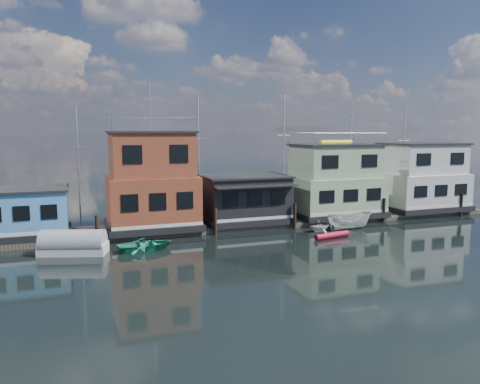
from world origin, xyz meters
name	(u,v)px	position (x,y,z in m)	size (l,w,h in m)	color
ground	(316,261)	(0.00, 0.00, 0.00)	(160.00, 160.00, 0.00)	black
dock	(250,223)	(0.00, 12.00, 0.20)	(48.00, 5.00, 0.40)	#595147
houseboat_blue	(25,213)	(-18.00, 12.00, 2.21)	(6.40, 4.90, 3.66)	black
houseboat_red	(152,183)	(-8.50, 12.00, 4.10)	(7.40, 5.90, 11.86)	black
houseboat_dark	(244,198)	(-0.50, 11.98, 2.42)	(7.40, 6.10, 4.06)	black
houseboat_green	(335,182)	(8.50, 12.00, 3.55)	(8.40, 5.90, 7.03)	black
houseboat_white	(422,178)	(18.50, 12.00, 3.54)	(8.40, 5.90, 6.66)	black
pilings	(258,219)	(-0.33, 9.20, 1.10)	(42.28, 0.28, 2.20)	#2D2116
background_masts	(272,157)	(4.76, 18.00, 5.55)	(36.40, 0.16, 12.00)	silver
motorboat	(349,221)	(7.27, 7.49, 0.76)	(1.49, 3.95, 1.53)	white
tarp_runabout	(73,244)	(-14.68, 7.06, 0.67)	(4.72, 2.99, 1.79)	white
dinghy_white	(320,226)	(4.48, 7.57, 0.49)	(1.62, 1.87, 0.99)	silver
red_kayak	(332,235)	(4.25, 5.21, 0.23)	(0.46, 0.46, 3.16)	red
dinghy_teal	(146,245)	(-9.93, 6.37, 0.40)	(2.74, 3.84, 0.79)	#268B6E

